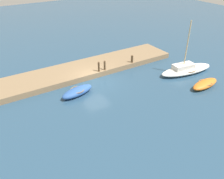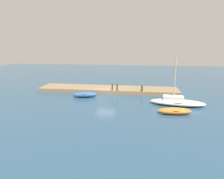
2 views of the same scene
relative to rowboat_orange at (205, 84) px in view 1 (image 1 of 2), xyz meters
The scene contains 8 objects.
ground_plane 10.35m from the rowboat_orange, 38.47° to the right, with size 84.00×84.00×0.00m, color navy.
dock_platform 11.99m from the rowboat_orange, 47.53° to the right, with size 20.27×3.93×0.55m, color #846B4C.
rowboat_orange is the anchor object (origin of this frame).
dinghy_blue 11.73m from the rowboat_orange, 25.31° to the right, with size 3.26×1.77×0.70m.
sailboat_white 3.09m from the rowboat_orange, 103.64° to the right, with size 6.20×2.59×5.47m.
mooring_post_west 7.82m from the rowboat_orange, 66.14° to the right, with size 0.23×0.23×0.76m, color #47331E.
mooring_post_mid_west 9.72m from the rowboat_orange, 47.37° to the right, with size 0.19×0.19×0.94m, color #47331E.
mooring_post_mid_east 10.19m from the rowboat_orange, 44.57° to the right, with size 0.19×0.19×1.00m, color #47331E.
Camera 1 is at (9.33, 18.00, 11.07)m, focal length 37.94 mm.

